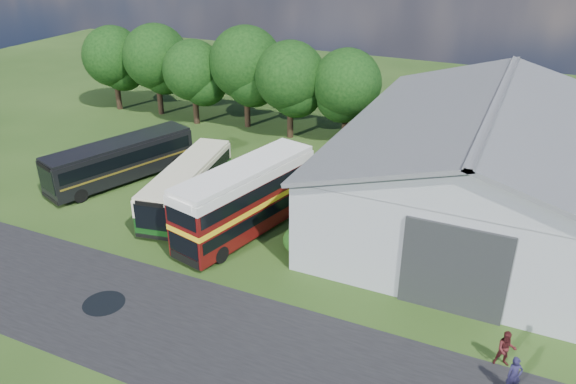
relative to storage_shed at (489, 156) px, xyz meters
The scene contains 18 objects.
ground 22.31m from the storage_shed, 133.18° to the right, with size 120.00×120.00×0.00m, color #1C3511.
asphalt_road 22.84m from the storage_shed, 122.30° to the right, with size 60.00×8.00×0.02m, color black.
puddle 25.50m from the storage_shed, 130.99° to the right, with size 2.20×2.20×0.01m, color black.
storage_shed is the anchor object (origin of this frame).
tree_far_left 38.86m from the storage_shed, 168.09° to the left, with size 6.12×6.12×8.64m.
tree_left_a 34.12m from the storage_shed, 165.53° to the left, with size 6.46×6.46×9.12m.
tree_left_b 29.01m from the storage_shed, 164.98° to the left, with size 5.78×5.78×8.16m.
tree_mid 24.71m from the storage_shed, 159.03° to the left, with size 6.80×6.80×9.60m.
tree_right_a 19.68m from the storage_shed, 156.53° to the left, with size 6.26×6.26×8.83m.
tree_right_b 15.65m from the storage_shed, 146.47° to the left, with size 5.98×5.98×8.45m.
shrub_front 14.33m from the storage_shed, 133.27° to the right, with size 1.70×1.70×1.70m, color #194714.
shrub_mid 13.02m from the storage_shed, 139.65° to the right, with size 1.60×1.60×1.60m, color #194714.
shrub_back 11.90m from the storage_shed, 147.52° to the right, with size 1.80×1.80×1.80m, color #194714.
bus_green_single 20.44m from the storage_shed, 158.01° to the right, with size 4.34×11.10×2.99m.
bus_maroon_double 16.25m from the storage_shed, 145.31° to the right, with size 5.12×11.05×4.61m.
bus_dark_single 26.60m from the storage_shed, 166.34° to the right, with size 6.40×11.74×3.18m.
visitor_a 17.13m from the storage_shed, 78.02° to the right, with size 0.66×0.43×1.80m, color #1A1835.
visitor_b 15.56m from the storage_shed, 78.58° to the right, with size 0.88×0.69×1.82m, color #401415.
Camera 1 is at (17.31, -20.62, 18.21)m, focal length 35.00 mm.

